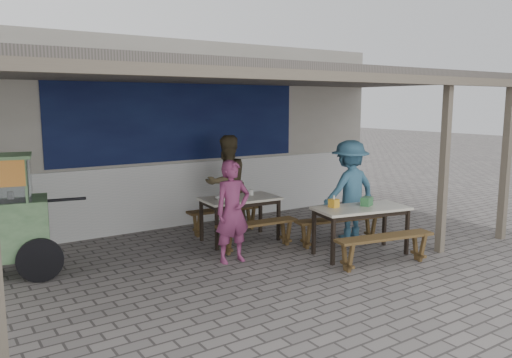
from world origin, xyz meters
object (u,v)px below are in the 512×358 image
Objects in this scene: patron_wall_side at (227,183)px; bench_left_wall at (225,215)px; bench_left_street at (258,229)px; condiment_jar at (251,192)px; patron_street_side at (233,212)px; donation_box at (367,201)px; tissue_box at (334,203)px; table_left at (240,202)px; bench_right_street at (385,243)px; bench_right_wall at (339,224)px; condiment_bowl at (222,198)px; table_right at (361,212)px; patron_right_table at (349,189)px.

bench_left_wall is at bearing 48.65° from patron_wall_side.
bench_left_street is 15.02× the size of condiment_jar.
patron_street_side is 7.52× the size of donation_box.
bench_left_street is 0.83m from patron_street_side.
tissue_box is 1.64m from condiment_jar.
table_left is 6.60× the size of donation_box.
condiment_jar is (0.24, -0.51, 0.46)m from bench_left_wall.
bench_left_street is 0.89× the size of bench_right_street.
table_left is at bearing 90.00° from bench_left_street.
condiment_bowl reaches higher than bench_right_wall.
table_right is 0.99× the size of bench_right_wall.
tissue_box is 0.63× the size of donation_box.
bench_left_street is 0.89× the size of bench_right_wall.
condiment_jar is (-1.00, 1.75, -0.02)m from donation_box.
bench_left_wall and bench_right_street have the same top height.
patron_wall_side reaches higher than table_left.
bench_left_wall is at bearing 66.74° from patron_street_side.
bench_right_wall is at bearing 37.67° from tissue_box.
bench_right_wall is 2.25m from patron_wall_side.
patron_wall_side reaches higher than patron_street_side.
patron_street_side is at bearing -150.54° from bench_left_street.
bench_right_wall is 12.39× the size of tissue_box.
condiment_jar is 0.63m from condiment_bowl.
condiment_bowl is (0.35, 0.90, 0.02)m from patron_street_side.
condiment_jar is (0.06, -0.74, -0.08)m from patron_wall_side.
tissue_box is (0.73, -2.07, 0.48)m from bench_left_wall.
condiment_bowl is (-0.39, -0.59, 0.44)m from bench_left_wall.
donation_box is (0.15, 0.03, 0.15)m from table_right.
patron_right_table is at bearing 67.43° from table_right.
table_right is at bearing -52.16° from table_left.
patron_street_side is 0.89× the size of patron_right_table.
patron_right_table reaches higher than patron_street_side.
bench_right_wall is 2.00m from patron_street_side.
table_left is 0.69m from bench_left_wall.
table_left reaches higher than bench_left_street.
table_right is at bearing -39.02° from bench_left_street.
condiment_bowl reaches higher than bench_left_wall.
patron_street_side is at bearing -111.89° from bench_left_wall.
patron_right_table is 18.32× the size of condiment_jar.
tissue_box reaches higher than bench_left_wall.
table_left is at bearing -162.54° from condiment_jar.
patron_right_table is 1.70m from condiment_jar.
patron_wall_side reaches higher than condiment_bowl.
table_left is 14.30× the size of condiment_jar.
bench_left_street is 0.80× the size of patron_wall_side.
tissue_box reaches higher than condiment_jar.
condiment_bowl is at bearing 131.82° from bench_right_street.
tissue_box reaches higher than bench_right_street.
donation_box is at bearing -45.65° from condiment_bowl.
patron_right_table is at bearing 38.79° from bench_right_wall.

